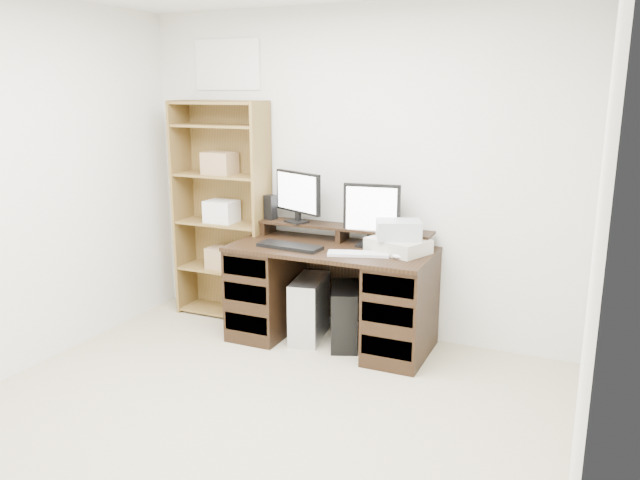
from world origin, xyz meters
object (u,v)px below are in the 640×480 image
Objects in this scene: monitor_small at (372,212)px; desk at (332,293)px; tower_black at (344,316)px; bookshelf at (223,209)px; monitor_wide at (298,194)px; tower_silver at (309,308)px; printer at (398,246)px.

desk is at bearing -154.29° from monitor_small.
bookshelf is at bearing 147.77° from tower_black.
tower_black is 0.27× the size of bookshelf.
bookshelf reaches higher than desk.
monitor_wide is 0.73m from bookshelf.
bookshelf reaches higher than tower_silver.
monitor_wide is 0.95× the size of tower_black.
bookshelf is at bearing -157.30° from monitor_wide.
monitor_small reaches higher than tower_black.
bookshelf reaches higher than printer.
monitor_wide is at bearing 170.30° from monitor_small.
monitor_wide is at bearing 124.49° from tower_silver.
tower_black is (-0.14, -0.16, -0.78)m from monitor_small.
desk reaches higher than tower_silver.
desk is at bearing -11.61° from tower_silver.
monitor_small is at bearing 9.71° from tower_silver.
bookshelf is at bearing 168.80° from desk.
bookshelf reaches higher than tower_black.
monitor_wide is at bearing -167.72° from printer.
monitor_wide is 1.17× the size of printer.
tower_silver is (0.18, -0.18, -0.85)m from monitor_wide.
printer is at bearing -5.90° from bookshelf.
monitor_small is 0.94× the size of tower_black.
monitor_small is at bearing 176.56° from printer.
tower_silver is 0.98× the size of tower_black.
tower_black is at bearing 0.26° from desk.
bookshelf is (-1.57, 0.16, 0.12)m from printer.
desk is at bearing 158.23° from tower_black.
desk is 0.83× the size of bookshelf.
monitor_wide is at bearing 153.17° from desk.
tower_silver is (-0.68, -0.05, -0.56)m from printer.
tower_black is at bearing -10.20° from bookshelf.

